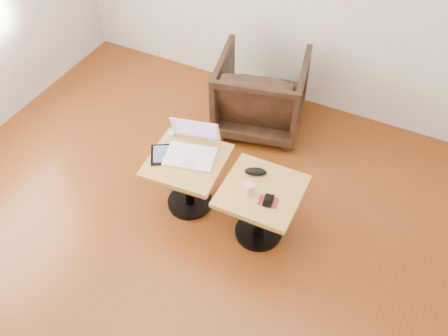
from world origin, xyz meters
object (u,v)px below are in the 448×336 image
at_px(laptop, 192,148).
at_px(striped_cup, 249,189).
at_px(side_table_left, 188,171).
at_px(armchair, 261,93).
at_px(side_table_right, 261,201).

bearing_deg(laptop, striped_cup, -31.98).
xyz_separation_m(side_table_left, armchair, (0.10, 1.16, -0.02)).
distance_m(laptop, striped_cup, 0.57).
height_order(side_table_left, armchair, armchair).
bearing_deg(side_table_right, armchair, 112.54).
bearing_deg(side_table_right, laptop, 169.37).
bearing_deg(side_table_right, side_table_left, 176.73).
height_order(side_table_right, laptop, laptop).
xyz_separation_m(side_table_left, laptop, (0.00, 0.08, 0.17)).
relative_size(side_table_right, armchair, 0.72).
xyz_separation_m(side_table_right, striped_cup, (-0.07, -0.07, 0.17)).
bearing_deg(laptop, armchair, 70.83).
bearing_deg(armchair, side_table_left, 72.21).
relative_size(side_table_left, striped_cup, 6.79).
distance_m(side_table_left, laptop, 0.19).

